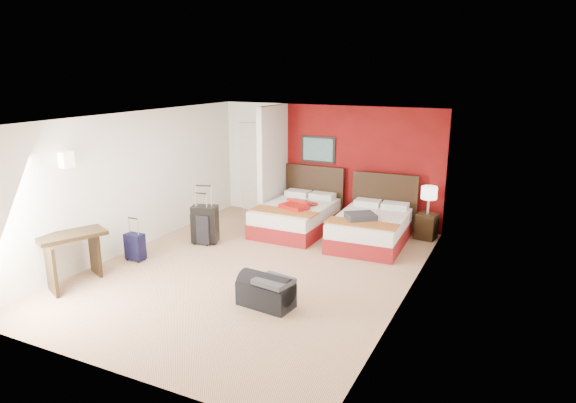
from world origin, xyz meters
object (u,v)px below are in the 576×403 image
Objects in this scene: duffel_bag at (266,293)px; suitcase_black at (205,225)px; bed_right at (370,230)px; bed_left at (296,218)px; red_suitcase_open at (298,205)px; table_lamp at (429,200)px; suitcase_charcoal at (202,230)px; nightstand at (427,226)px; suitcase_navy at (135,248)px; desk at (74,259)px.

suitcase_black is at bearing 147.69° from duffel_bag.
bed_right is 2.36× the size of duffel_bag.
red_suitcase_open is (0.10, -0.10, 0.32)m from bed_left.
table_lamp is 0.97× the size of suitcase_charcoal.
nightstand is 4.30m from suitcase_black.
bed_left is 2.60× the size of suitcase_black.
duffel_bag is (-0.54, -3.15, -0.08)m from bed_right.
bed_right is at bearing -2.61° from bed_left.
nightstand is at bearing 38.73° from bed_right.
table_lamp is 1.20× the size of suitcase_navy.
desk is (-0.71, -2.37, 0.13)m from suitcase_charcoal.
red_suitcase_open is at bearing 113.12° from duffel_bag.
bed_left is at bearing 87.51° from desk.
desk reaches higher than bed_left.
suitcase_navy is at bearing 106.95° from desk.
desk is (-0.16, -1.15, 0.18)m from suitcase_navy.
bed_left is at bearing 174.48° from bed_right.
nightstand is at bearing 11.13° from suitcase_black.
bed_right is 1.30m from table_lamp.
red_suitcase_open is 3.31m from duffel_bag.
bed_right is 1.20m from nightstand.
suitcase_black is at bearing -118.65° from red_suitcase_open.
nightstand is 0.71× the size of suitcase_black.
red_suitcase_open is 1.37× the size of table_lamp.
desk reaches higher than red_suitcase_open.
bed_left is 3.25m from suitcase_navy.
suitcase_navy is at bearing -134.63° from nightstand.
bed_right is 3.24× the size of suitcase_charcoal.
table_lamp is at bearing 76.01° from duffel_bag.
table_lamp is (2.40, 0.79, 0.18)m from red_suitcase_open.
suitcase_black is 2.54m from desk.
bed_left is 3.41m from duffel_bag.
desk reaches higher than suitcase_black.
suitcase_black is 1.57× the size of suitcase_navy.
bed_right is 4.29m from suitcase_navy.
duffel_bag is at bearing -110.25° from table_lamp.
suitcase_charcoal is at bearing 65.01° from suitcase_navy.
bed_right is 4.02× the size of suitcase_navy.
red_suitcase_open is 1.96m from suitcase_charcoal.
suitcase_navy is (-4.32, -3.39, -0.03)m from nightstand.
suitcase_charcoal reaches higher than duffel_bag.
desk is (-3.57, -3.75, 0.13)m from bed_right.
desk is at bearing -134.57° from table_lamp.
red_suitcase_open is at bearing -161.71° from table_lamp.
suitcase_black reaches higher than red_suitcase_open.
suitcase_black is at bearing 59.05° from suitcase_charcoal.
suitcase_black reaches higher than duffel_bag.
red_suitcase_open reaches higher than suitcase_navy.
desk is at bearing -102.15° from red_suitcase_open.
nightstand reaches higher than suitcase_navy.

